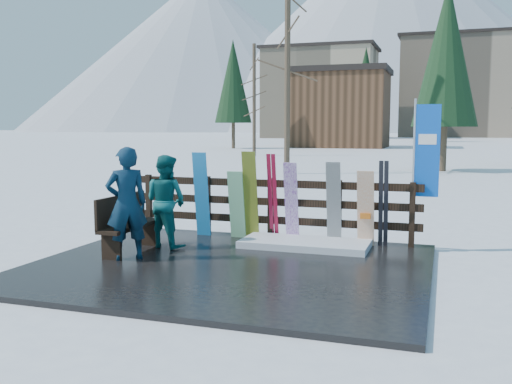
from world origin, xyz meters
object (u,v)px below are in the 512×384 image
(snowboard_5, at_px, (366,209))
(person_back, at_px, (166,201))
(rental_flag, at_px, (424,156))
(snowboard_0, at_px, (201,194))
(snowboard_1, at_px, (237,205))
(person_front, at_px, (127,204))
(snowboard_4, at_px, (334,203))
(snowboard_2, at_px, (251,196))
(snowboard_3, at_px, (291,202))
(bench, at_px, (127,222))

(snowboard_5, xyz_separation_m, person_back, (-3.33, -1.13, 0.14))
(rental_flag, bearing_deg, snowboard_0, -176.23)
(snowboard_5, bearing_deg, snowboard_1, -180.00)
(snowboard_0, distance_m, person_front, 2.21)
(snowboard_0, distance_m, snowboard_5, 3.15)
(snowboard_5, relative_size, person_back, 0.84)
(snowboard_4, height_order, person_front, person_front)
(person_back, bearing_deg, person_front, 95.74)
(snowboard_1, relative_size, snowboard_5, 0.95)
(snowboard_5, bearing_deg, person_back, -161.19)
(snowboard_5, bearing_deg, rental_flag, 15.88)
(person_back, bearing_deg, snowboard_2, -122.30)
(snowboard_0, bearing_deg, snowboard_1, 0.00)
(snowboard_2, bearing_deg, snowboard_3, 0.00)
(snowboard_0, bearing_deg, snowboard_3, 0.00)
(snowboard_1, bearing_deg, snowboard_0, 180.00)
(snowboard_0, height_order, snowboard_2, snowboard_2)
(snowboard_0, bearing_deg, rental_flag, 3.77)
(snowboard_3, height_order, person_back, person_back)
(snowboard_0, distance_m, snowboard_3, 1.80)
(snowboard_2, bearing_deg, snowboard_1, -180.00)
(bench, bearing_deg, snowboard_1, 51.41)
(snowboard_2, height_order, snowboard_3, snowboard_2)
(bench, height_order, person_back, person_back)
(snowboard_0, distance_m, person_back, 1.15)
(snowboard_1, bearing_deg, snowboard_4, 0.00)
(snowboard_3, height_order, snowboard_4, snowboard_4)
(snowboard_3, distance_m, person_back, 2.28)
(rental_flag, xyz_separation_m, person_front, (-4.43, -2.45, -0.70))
(snowboard_5, bearing_deg, snowboard_3, 180.00)
(person_back, bearing_deg, snowboard_0, -85.17)
(snowboard_1, relative_size, person_front, 0.72)
(snowboard_0, bearing_deg, snowboard_2, 0.00)
(snowboard_4, bearing_deg, snowboard_5, 0.00)
(rental_flag, bearing_deg, snowboard_1, -175.42)
(snowboard_0, bearing_deg, snowboard_4, 0.00)
(snowboard_3, height_order, rental_flag, rental_flag)
(snowboard_1, bearing_deg, rental_flag, 4.58)
(bench, distance_m, snowboard_1, 2.17)
(snowboard_4, bearing_deg, person_back, -157.68)
(bench, xyz_separation_m, person_front, (0.30, -0.48, 0.39))
(snowboard_3, relative_size, rental_flag, 0.58)
(snowboard_1, bearing_deg, bench, -128.59)
(snowboard_0, height_order, snowboard_4, snowboard_0)
(snowboard_2, bearing_deg, person_back, -136.25)
(person_front, bearing_deg, snowboard_2, -163.67)
(snowboard_2, distance_m, rental_flag, 3.20)
(snowboard_0, height_order, person_front, person_front)
(rental_flag, xyz_separation_m, person_back, (-4.28, -1.40, -0.79))
(bench, bearing_deg, snowboard_4, 27.84)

